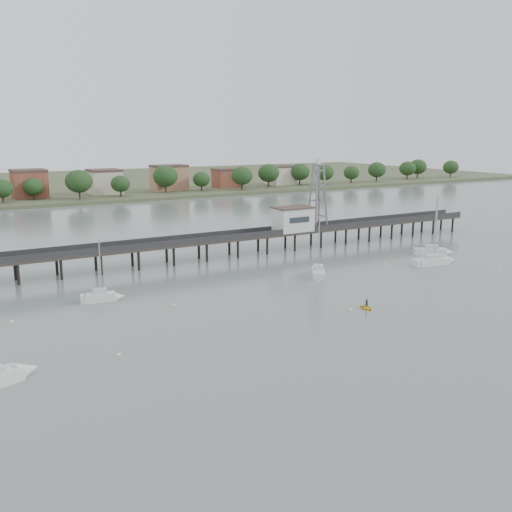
{
  "coord_description": "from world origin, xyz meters",
  "views": [
    {
      "loc": [
        -43.04,
        -41.8,
        25.15
      ],
      "look_at": [
        5.37,
        42.0,
        4.0
      ],
      "focal_mm": 40.0,
      "sensor_mm": 36.0,
      "label": 1
    }
  ],
  "objects_px": {
    "lattice_tower": "(318,197)",
    "sailboat_f": "(3,377)",
    "sailboat_b": "(105,297)",
    "pier": "(186,243)",
    "sailboat_e": "(437,251)",
    "sailboat_d": "(438,261)",
    "sailboat_c": "(318,271)",
    "yellow_dinghy": "(366,309)"
  },
  "relations": [
    {
      "from": "pier",
      "to": "sailboat_c",
      "type": "relative_size",
      "value": 12.24
    },
    {
      "from": "sailboat_b",
      "to": "sailboat_f",
      "type": "height_order",
      "value": "sailboat_f"
    },
    {
      "from": "sailboat_c",
      "to": "yellow_dinghy",
      "type": "xyz_separation_m",
      "value": [
        -5.84,
        -19.91,
        -0.65
      ]
    },
    {
      "from": "sailboat_c",
      "to": "yellow_dinghy",
      "type": "relative_size",
      "value": 5.14
    },
    {
      "from": "sailboat_f",
      "to": "sailboat_c",
      "type": "bearing_deg",
      "value": -0.48
    },
    {
      "from": "pier",
      "to": "sailboat_c",
      "type": "height_order",
      "value": "sailboat_c"
    },
    {
      "from": "sailboat_b",
      "to": "yellow_dinghy",
      "type": "xyz_separation_m",
      "value": [
        31.74,
        -22.88,
        -0.66
      ]
    },
    {
      "from": "sailboat_c",
      "to": "sailboat_e",
      "type": "height_order",
      "value": "sailboat_e"
    },
    {
      "from": "sailboat_e",
      "to": "sailboat_c",
      "type": "bearing_deg",
      "value": -148.5
    },
    {
      "from": "pier",
      "to": "sailboat_e",
      "type": "relative_size",
      "value": 12.02
    },
    {
      "from": "lattice_tower",
      "to": "sailboat_e",
      "type": "distance_m",
      "value": 27.87
    },
    {
      "from": "lattice_tower",
      "to": "sailboat_f",
      "type": "height_order",
      "value": "lattice_tower"
    },
    {
      "from": "pier",
      "to": "sailboat_b",
      "type": "relative_size",
      "value": 14.84
    },
    {
      "from": "sailboat_d",
      "to": "sailboat_e",
      "type": "xyz_separation_m",
      "value": [
        6.51,
        6.32,
        0.01
      ]
    },
    {
      "from": "lattice_tower",
      "to": "sailboat_f",
      "type": "bearing_deg",
      "value": -149.09
    },
    {
      "from": "sailboat_c",
      "to": "sailboat_b",
      "type": "distance_m",
      "value": 37.7
    },
    {
      "from": "sailboat_d",
      "to": "sailboat_b",
      "type": "bearing_deg",
      "value": 179.82
    },
    {
      "from": "pier",
      "to": "yellow_dinghy",
      "type": "relative_size",
      "value": 62.98
    },
    {
      "from": "sailboat_e",
      "to": "yellow_dinghy",
      "type": "distance_m",
      "value": 43.37
    },
    {
      "from": "pier",
      "to": "lattice_tower",
      "type": "height_order",
      "value": "lattice_tower"
    },
    {
      "from": "sailboat_b",
      "to": "yellow_dinghy",
      "type": "relative_size",
      "value": 4.24
    },
    {
      "from": "lattice_tower",
      "to": "sailboat_c",
      "type": "xyz_separation_m",
      "value": [
        -15.23,
        -21.39,
        -10.45
      ]
    },
    {
      "from": "lattice_tower",
      "to": "sailboat_c",
      "type": "height_order",
      "value": "lattice_tower"
    },
    {
      "from": "sailboat_c",
      "to": "sailboat_e",
      "type": "xyz_separation_m",
      "value": [
        31.81,
        1.58,
        -0.0
      ]
    },
    {
      "from": "sailboat_d",
      "to": "pier",
      "type": "bearing_deg",
      "value": 154.65
    },
    {
      "from": "sailboat_b",
      "to": "lattice_tower",
      "type": "bearing_deg",
      "value": 28.27
    },
    {
      "from": "sailboat_d",
      "to": "sailboat_f",
      "type": "height_order",
      "value": "sailboat_d"
    },
    {
      "from": "pier",
      "to": "sailboat_e",
      "type": "xyz_separation_m",
      "value": [
        48.09,
        -19.8,
        -3.15
      ]
    },
    {
      "from": "sailboat_d",
      "to": "sailboat_e",
      "type": "relative_size",
      "value": 1.18
    },
    {
      "from": "sailboat_c",
      "to": "sailboat_b",
      "type": "relative_size",
      "value": 1.21
    },
    {
      "from": "lattice_tower",
      "to": "sailboat_b",
      "type": "distance_m",
      "value": 56.9
    },
    {
      "from": "lattice_tower",
      "to": "sailboat_f",
      "type": "relative_size",
      "value": 1.1
    },
    {
      "from": "sailboat_c",
      "to": "sailboat_e",
      "type": "distance_m",
      "value": 31.85
    },
    {
      "from": "pier",
      "to": "sailboat_e",
      "type": "height_order",
      "value": "sailboat_e"
    },
    {
      "from": "sailboat_c",
      "to": "sailboat_b",
      "type": "bearing_deg",
      "value": 119.11
    },
    {
      "from": "lattice_tower",
      "to": "sailboat_e",
      "type": "relative_size",
      "value": 1.24
    },
    {
      "from": "lattice_tower",
      "to": "sailboat_b",
      "type": "bearing_deg",
      "value": -160.77
    },
    {
      "from": "lattice_tower",
      "to": "sailboat_d",
      "type": "bearing_deg",
      "value": -68.91
    },
    {
      "from": "sailboat_c",
      "to": "sailboat_d",
      "type": "distance_m",
      "value": 25.74
    },
    {
      "from": "pier",
      "to": "sailboat_d",
      "type": "relative_size",
      "value": 10.21
    },
    {
      "from": "sailboat_c",
      "to": "lattice_tower",
      "type": "bearing_deg",
      "value": -1.83
    },
    {
      "from": "sailboat_f",
      "to": "sailboat_e",
      "type": "bearing_deg",
      "value": -6.69
    }
  ]
}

